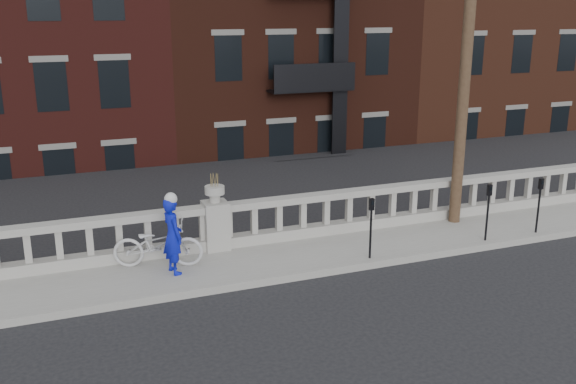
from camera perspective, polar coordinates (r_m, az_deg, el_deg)
name	(u,v)px	position (r m, az deg, el deg)	size (l,w,h in m)	color
ground	(277,333)	(11.38, -1.00, -12.38)	(120.00, 120.00, 0.00)	black
sidewalk	(228,266)	(13.93, -5.33, -6.58)	(32.00, 2.20, 0.15)	gray
balustrade	(216,228)	(14.59, -6.43, -3.18)	(28.00, 0.34, 1.03)	gray
planter_pedestal	(216,220)	(14.53, -6.46, -2.48)	(0.55, 0.55, 1.76)	gray
lower_level	(123,68)	(32.81, -14.48, 10.66)	(80.00, 44.00, 20.80)	#605E59
utility_pole	(469,16)	(16.20, 15.82, 14.81)	(1.60, 0.28, 10.00)	#422D1E
parking_meter_b	(371,221)	(13.94, 7.39, -2.60)	(0.10, 0.09, 1.36)	black
parking_meter_c	(488,206)	(15.60, 17.37, -1.19)	(0.10, 0.09, 1.36)	black
parking_meter_d	(539,199)	(16.55, 21.44, -0.60)	(0.10, 0.09, 1.36)	black
bicycle	(158,244)	(13.79, -11.49, -4.56)	(0.65, 1.88, 0.99)	silver
cyclist	(173,236)	(13.29, -10.22, -3.85)	(0.59, 0.39, 1.61)	#0C16B6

